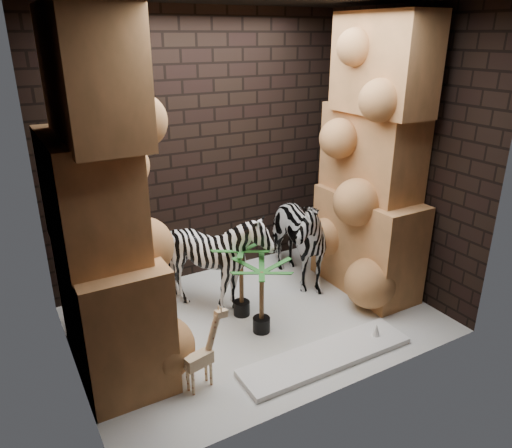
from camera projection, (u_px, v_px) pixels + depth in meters
floor at (256, 319)px, 4.94m from camera, size 3.50×3.50×0.00m
wall_back at (201, 151)px, 5.39m from camera, size 3.50×0.00×3.50m
wall_front at (345, 221)px, 3.38m from camera, size 3.50×0.00×3.50m
wall_left at (52, 210)px, 3.58m from camera, size 0.00×3.00×3.00m
wall_right at (397, 155)px, 5.19m from camera, size 0.00×3.00×3.00m
rock_pillar_left at (100, 203)px, 3.74m from camera, size 0.68×1.30×3.00m
rock_pillar_right at (374, 159)px, 5.04m from camera, size 0.58×1.25×3.00m
zebra_right at (292, 229)px, 5.47m from camera, size 0.69×1.16×1.32m
zebra_left at (218, 265)px, 4.97m from camera, size 1.01×1.20×1.01m
giraffe_toy at (198, 352)px, 3.86m from camera, size 0.37×0.19×0.70m
palm_front at (241, 279)px, 4.87m from camera, size 0.36×0.36×0.83m
palm_back at (262, 298)px, 4.60m from camera, size 0.36×0.36×0.75m
surfboard at (326, 356)px, 4.33m from camera, size 1.66×0.42×0.05m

